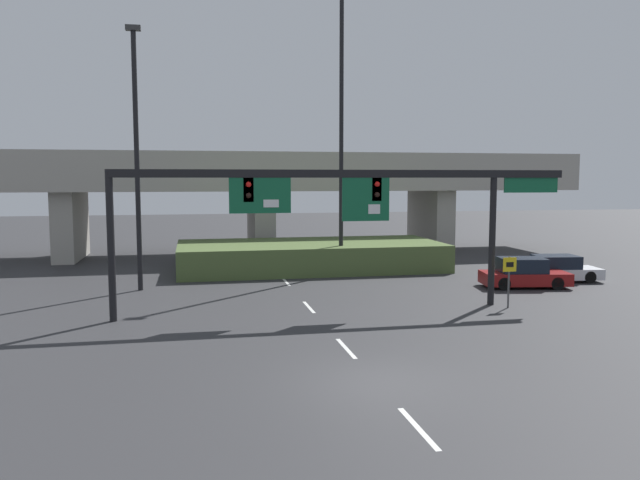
% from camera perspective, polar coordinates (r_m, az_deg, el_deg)
% --- Properties ---
extents(ground_plane, '(160.00, 160.00, 0.00)m').
position_cam_1_polar(ground_plane, '(17.39, 5.09, -12.71)').
color(ground_plane, '#2D2D30').
extents(lane_markings, '(0.14, 35.24, 0.01)m').
position_cam_1_polar(lane_markings, '(29.84, -2.18, -4.88)').
color(lane_markings, silver).
rests_on(lane_markings, ground).
extents(signal_gantry, '(18.92, 0.44, 5.81)m').
position_cam_1_polar(signal_gantry, '(25.30, 1.81, 4.12)').
color(signal_gantry, black).
rests_on(signal_gantry, ground).
extents(speed_limit_sign, '(0.60, 0.11, 2.20)m').
position_cam_1_polar(speed_limit_sign, '(27.45, 16.91, -3.01)').
color(speed_limit_sign, '#4C4C4C').
rests_on(speed_limit_sign, ground).
extents(highway_light_pole_near, '(0.70, 0.36, 17.13)m').
position_cam_1_polar(highway_light_pole_near, '(35.74, 1.97, 11.26)').
color(highway_light_pole_near, black).
rests_on(highway_light_pole_near, ground).
extents(highway_light_pole_far, '(0.70, 0.36, 12.63)m').
position_cam_1_polar(highway_light_pole_far, '(31.43, -16.42, 7.67)').
color(highway_light_pole_far, black).
rests_on(highway_light_pole_far, ground).
extents(overpass_bridge, '(45.44, 7.83, 7.20)m').
position_cam_1_polar(overpass_bridge, '(44.72, -5.47, 5.02)').
color(overpass_bridge, '#A39E93').
rests_on(overpass_bridge, ground).
extents(grass_embankment, '(15.63, 6.99, 1.60)m').
position_cam_1_polar(grass_embankment, '(37.60, -0.92, -1.45)').
color(grass_embankment, '#4C6033').
rests_on(grass_embankment, ground).
extents(parked_sedan_near_right, '(4.50, 2.49, 1.49)m').
position_cam_1_polar(parked_sedan_near_right, '(32.95, 18.14, -2.95)').
color(parked_sedan_near_right, maroon).
rests_on(parked_sedan_near_right, ground).
extents(parked_sedan_mid_right, '(4.41, 2.28, 1.38)m').
position_cam_1_polar(parked_sedan_mid_right, '(35.48, 20.91, -2.51)').
color(parked_sedan_mid_right, silver).
rests_on(parked_sedan_mid_right, ground).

